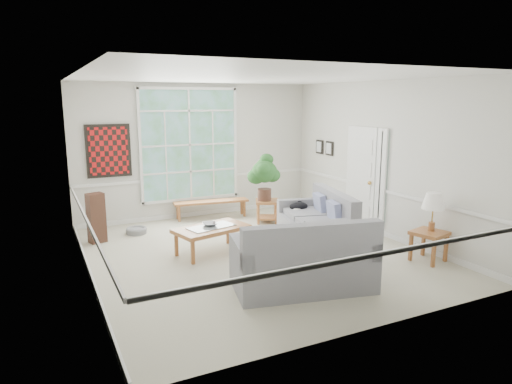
# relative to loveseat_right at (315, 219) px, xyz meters

# --- Properties ---
(floor) EXTENTS (5.50, 6.00, 0.01)m
(floor) POSITION_rel_loveseat_right_xyz_m (-1.19, 0.04, -0.50)
(floor) COLOR #B7B29A
(floor) RESTS_ON ground
(ceiling) EXTENTS (5.50, 6.00, 0.02)m
(ceiling) POSITION_rel_loveseat_right_xyz_m (-1.19, 0.04, 2.50)
(ceiling) COLOR white
(ceiling) RESTS_ON ground
(wall_back) EXTENTS (5.50, 0.02, 3.00)m
(wall_back) POSITION_rel_loveseat_right_xyz_m (-1.19, 3.04, 1.00)
(wall_back) COLOR silver
(wall_back) RESTS_ON ground
(wall_front) EXTENTS (5.50, 0.02, 3.00)m
(wall_front) POSITION_rel_loveseat_right_xyz_m (-1.19, -2.96, 1.00)
(wall_front) COLOR silver
(wall_front) RESTS_ON ground
(wall_left) EXTENTS (0.02, 6.00, 3.00)m
(wall_left) POSITION_rel_loveseat_right_xyz_m (-3.94, 0.04, 1.00)
(wall_left) COLOR silver
(wall_left) RESTS_ON ground
(wall_right) EXTENTS (0.02, 6.00, 3.00)m
(wall_right) POSITION_rel_loveseat_right_xyz_m (1.56, 0.04, 1.00)
(wall_right) COLOR silver
(wall_right) RESTS_ON ground
(window_back) EXTENTS (2.30, 0.08, 2.40)m
(window_back) POSITION_rel_loveseat_right_xyz_m (-1.39, 3.00, 1.15)
(window_back) COLOR white
(window_back) RESTS_ON wall_back
(entry_door) EXTENTS (0.08, 0.90, 2.10)m
(entry_door) POSITION_rel_loveseat_right_xyz_m (1.52, 0.64, 0.55)
(entry_door) COLOR white
(entry_door) RESTS_ON floor
(door_sidelight) EXTENTS (0.08, 0.26, 1.90)m
(door_sidelight) POSITION_rel_loveseat_right_xyz_m (1.52, 0.01, 0.65)
(door_sidelight) COLOR white
(door_sidelight) RESTS_ON wall_right
(wall_art) EXTENTS (0.90, 0.06, 1.10)m
(wall_art) POSITION_rel_loveseat_right_xyz_m (-3.14, 2.99, 1.10)
(wall_art) COLOR maroon
(wall_art) RESTS_ON wall_back
(wall_frame_near) EXTENTS (0.04, 0.26, 0.32)m
(wall_frame_near) POSITION_rel_loveseat_right_xyz_m (1.52, 1.79, 1.05)
(wall_frame_near) COLOR black
(wall_frame_near) RESTS_ON wall_right
(wall_frame_far) EXTENTS (0.04, 0.26, 0.32)m
(wall_frame_far) POSITION_rel_loveseat_right_xyz_m (1.52, 2.19, 1.05)
(wall_frame_far) COLOR black
(wall_frame_far) RESTS_ON wall_right
(loveseat_right) EXTENTS (1.34, 2.00, 0.99)m
(loveseat_right) POSITION_rel_loveseat_right_xyz_m (0.00, 0.00, 0.00)
(loveseat_right) COLOR gray
(loveseat_right) RESTS_ON floor
(loveseat_front) EXTENTS (2.10, 1.40, 1.05)m
(loveseat_front) POSITION_rel_loveseat_right_xyz_m (-1.24, -1.57, 0.03)
(loveseat_front) COLOR gray
(loveseat_front) RESTS_ON floor
(coffee_table) EXTENTS (1.39, 0.97, 0.47)m
(coffee_table) POSITION_rel_loveseat_right_xyz_m (-1.87, 0.40, -0.26)
(coffee_table) COLOR #9B5C2F
(coffee_table) RESTS_ON floor
(pewter_bowl) EXTENTS (0.34, 0.34, 0.08)m
(pewter_bowl) POSITION_rel_loveseat_right_xyz_m (-1.87, 0.46, 0.01)
(pewter_bowl) COLOR #95959A
(pewter_bowl) RESTS_ON coffee_table
(window_bench) EXTENTS (1.71, 0.56, 0.39)m
(window_bench) POSITION_rel_loveseat_right_xyz_m (-1.02, 2.69, -0.30)
(window_bench) COLOR #9B5C2F
(window_bench) RESTS_ON floor
(end_table) EXTENTS (0.65, 0.65, 0.49)m
(end_table) POSITION_rel_loveseat_right_xyz_m (-0.05, 1.81, -0.25)
(end_table) COLOR #9B5C2F
(end_table) RESTS_ON floor
(houseplant) EXTENTS (0.68, 0.68, 1.02)m
(houseplant) POSITION_rel_loveseat_right_xyz_m (-0.11, 1.82, 0.51)
(houseplant) COLOR #245622
(houseplant) RESTS_ON end_table
(side_table) EXTENTS (0.61, 0.61, 0.51)m
(side_table) POSITION_rel_loveseat_right_xyz_m (1.21, -1.56, -0.24)
(side_table) COLOR #9B5C2F
(side_table) RESTS_ON floor
(table_lamp) EXTENTS (0.43, 0.43, 0.64)m
(table_lamp) POSITION_rel_loveseat_right_xyz_m (1.27, -1.54, 0.34)
(table_lamp) COLOR white
(table_lamp) RESTS_ON side_table
(pet_bed) EXTENTS (0.44, 0.44, 0.12)m
(pet_bed) POSITION_rel_loveseat_right_xyz_m (-2.82, 2.18, -0.43)
(pet_bed) COLOR gray
(pet_bed) RESTS_ON floor
(floor_speaker) EXTENTS (0.35, 0.30, 0.94)m
(floor_speaker) POSITION_rel_loveseat_right_xyz_m (-3.59, 1.93, -0.03)
(floor_speaker) COLOR #42261C
(floor_speaker) RESTS_ON floor
(cat) EXTENTS (0.46, 0.39, 0.18)m
(cat) POSITION_rel_loveseat_right_xyz_m (0.04, 0.65, 0.10)
(cat) COLOR black
(cat) RESTS_ON loveseat_right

